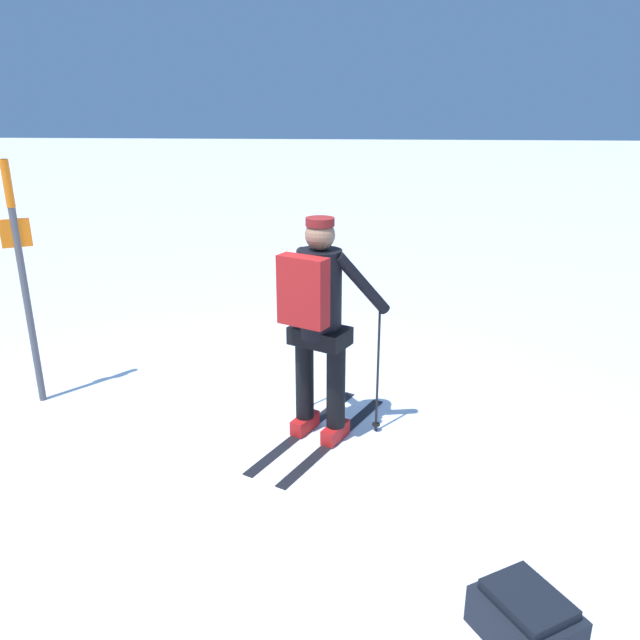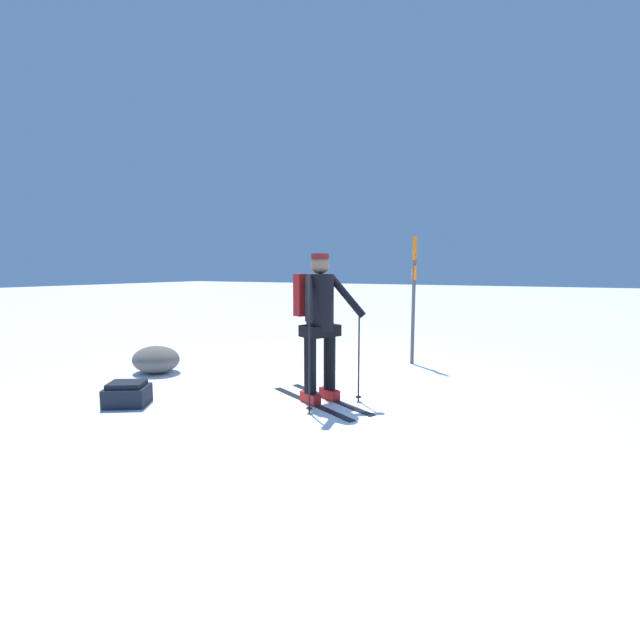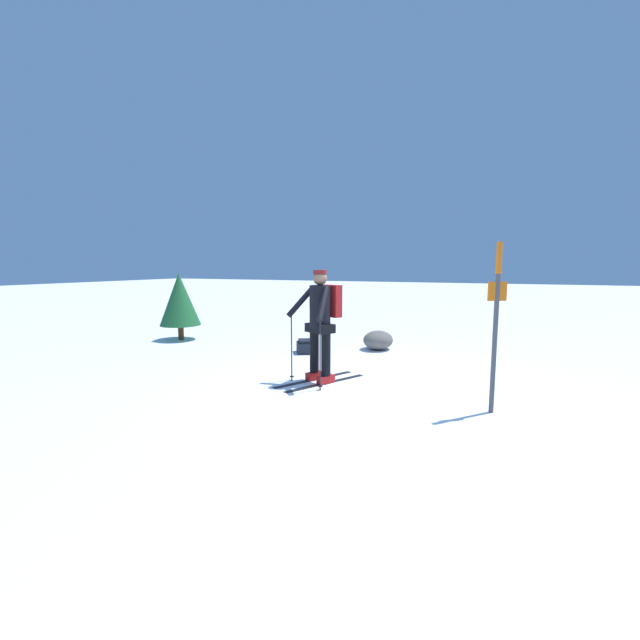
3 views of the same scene
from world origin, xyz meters
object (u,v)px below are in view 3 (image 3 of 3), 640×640
Objects in this scene: dropped_backpack at (306,347)px; pine_tree at (180,299)px; skier at (321,318)px; rock_boulder at (378,340)px; trail_marker at (496,313)px.

pine_tree is at bearing -93.32° from dropped_backpack.
skier is 2.48m from dropped_backpack.
rock_boulder is at bearing 177.81° from skier.
trail_marker is 7.89m from pine_tree.
trail_marker reaches higher than skier.
pine_tree reaches higher than rock_boulder.
rock_boulder is (-3.42, -2.48, -1.08)m from trail_marker.
rock_boulder is at bearing 98.89° from pine_tree.
skier is 1.07× the size of pine_tree.
dropped_backpack is 0.79× the size of rock_boulder.
skier is 2.35× the size of rock_boulder.
skier is 2.98× the size of dropped_backpack.
rock_boulder is (-2.95, 0.11, -0.84)m from skier.
dropped_backpack is at bearing -122.63° from trail_marker.
trail_marker reaches higher than dropped_backpack.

